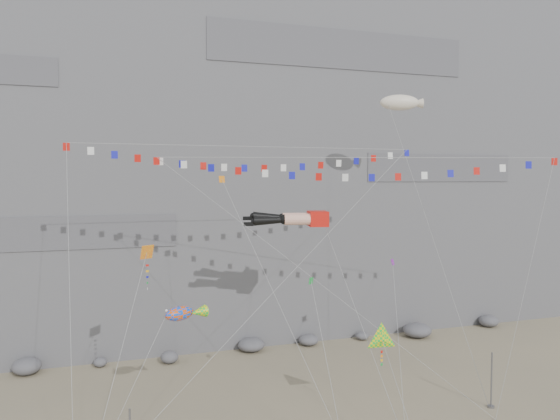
# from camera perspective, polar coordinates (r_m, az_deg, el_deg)

# --- Properties ---
(cliff) EXTENTS (80.00, 28.00, 50.00)m
(cliff) POSITION_cam_1_polar(r_m,az_deg,el_deg) (67.45, -6.54, 10.23)
(cliff) COLOR slate
(cliff) RESTS_ON ground
(talus_boulders) EXTENTS (60.00, 3.00, 1.20)m
(talus_boulders) POSITION_cam_1_polar(r_m,az_deg,el_deg) (54.80, -3.02, -13.92)
(talus_boulders) COLOR slate
(talus_boulders) RESTS_ON ground
(anchor_pole_right) EXTENTS (0.12, 0.12, 4.13)m
(anchor_pole_right) POSITION_cam_1_polar(r_m,az_deg,el_deg) (44.59, 21.23, -16.23)
(anchor_pole_right) COLOR slate
(anchor_pole_right) RESTS_ON ground
(legs_kite) EXTENTS (6.86, 15.73, 19.25)m
(legs_kite) POSITION_cam_1_polar(r_m,az_deg,el_deg) (43.07, 1.56, -0.94)
(legs_kite) COLOR red
(legs_kite) RESTS_ON ground
(flag_banner_upper) EXTENTS (27.13, 12.01, 26.01)m
(flag_banner_upper) POSITION_cam_1_polar(r_m,az_deg,el_deg) (42.44, -2.72, 6.61)
(flag_banner_upper) COLOR red
(flag_banner_upper) RESTS_ON ground
(flag_banner_lower) EXTENTS (28.43, 10.20, 21.02)m
(flag_banner_lower) POSITION_cam_1_polar(r_m,az_deg,el_deg) (40.73, 8.24, 5.41)
(flag_banner_lower) COLOR red
(flag_banner_lower) RESTS_ON ground
(harlequin_kite) EXTENTS (5.26, 9.36, 15.09)m
(harlequin_kite) POSITION_cam_1_polar(r_m,az_deg,el_deg) (37.11, -13.74, -4.35)
(harlequin_kite) COLOR red
(harlequin_kite) RESTS_ON ground
(fish_windsock) EXTENTS (7.77, 7.05, 11.44)m
(fish_windsock) POSITION_cam_1_polar(r_m,az_deg,el_deg) (37.25, -10.50, -10.62)
(fish_windsock) COLOR #E54F0B
(fish_windsock) RESTS_ON ground
(delta_kite) EXTENTS (2.29, 7.03, 9.05)m
(delta_kite) POSITION_cam_1_polar(r_m,az_deg,el_deg) (37.69, 10.63, -13.18)
(delta_kite) COLOR yellow
(delta_kite) RESTS_ON ground
(blimp_windsock) EXTENTS (4.51, 12.10, 25.90)m
(blimp_windsock) POSITION_cam_1_polar(r_m,az_deg,el_deg) (50.60, 12.38, 10.86)
(blimp_windsock) COLOR beige
(blimp_windsock) RESTS_ON ground
(small_kite_a) EXTENTS (5.48, 13.39, 21.58)m
(small_kite_a) POSITION_cam_1_polar(r_m,az_deg,el_deg) (40.71, -5.86, 2.69)
(small_kite_a) COLOR orange
(small_kite_a) RESTS_ON ground
(small_kite_b) EXTENTS (6.46, 12.61, 16.59)m
(small_kite_b) POSITION_cam_1_polar(r_m,az_deg,el_deg) (45.50, 11.71, -5.62)
(small_kite_b) COLOR purple
(small_kite_b) RESTS_ON ground
(small_kite_c) EXTENTS (1.23, 8.11, 12.41)m
(small_kite_c) POSITION_cam_1_polar(r_m,az_deg,el_deg) (37.07, 3.33, -7.75)
(small_kite_c) COLOR green
(small_kite_c) RESTS_ON ground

